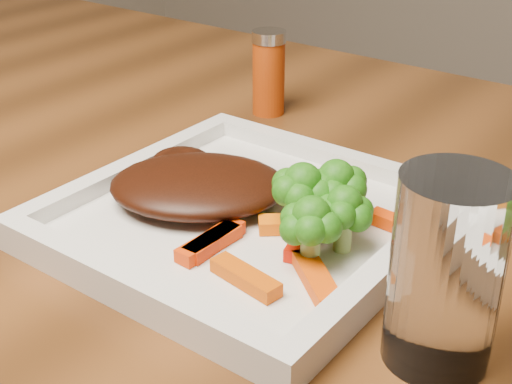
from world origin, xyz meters
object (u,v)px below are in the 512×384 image
Objects in this scene: steak at (198,185)px; drinking_glass at (446,272)px; plate at (246,223)px; spice_shaker at (269,73)px.

drinking_glass is at bearing -11.69° from steak.
spice_shaker is at bearing 122.04° from plate.
plate is at bearing 164.63° from drinking_glass.
spice_shaker is 0.77× the size of drinking_glass.
steak is 1.20× the size of drinking_glass.
plate is 1.88× the size of steak.
drinking_glass is (0.18, -0.05, 0.05)m from plate.
drinking_glass reaches higher than spice_shaker.
plate is 0.26m from spice_shaker.
steak is at bearing -67.69° from spice_shaker.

